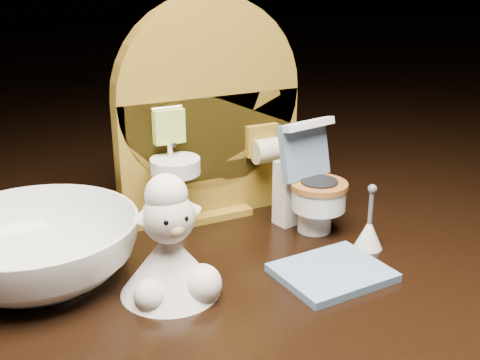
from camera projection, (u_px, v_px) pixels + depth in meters
name	position (u px, v px, depth m)	size (l,w,h in m)	color
backdrop_panel	(208.00, 124.00, 0.41)	(0.13, 0.05, 0.15)	olive
toy_toilet	(309.00, 189.00, 0.40)	(0.04, 0.05, 0.07)	white
bath_mat	(332.00, 273.00, 0.34)	(0.06, 0.05, 0.00)	#6280A2
toilet_brush	(369.00, 231.00, 0.38)	(0.02, 0.02, 0.04)	white
plush_lamb	(170.00, 253.00, 0.32)	(0.05, 0.05, 0.07)	silver
ceramic_bowl	(38.00, 250.00, 0.34)	(0.11, 0.11, 0.04)	white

